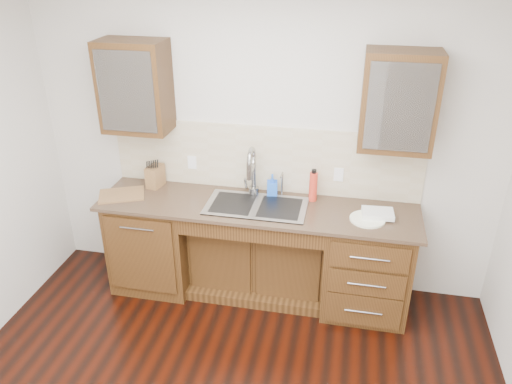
% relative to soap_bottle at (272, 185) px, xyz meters
% --- Properties ---
extents(wall_back, '(4.00, 0.10, 2.70)m').
position_rel_soap_bottle_xyz_m(wall_back, '(-0.09, 0.16, 0.34)').
color(wall_back, beige).
rests_on(wall_back, ground).
extents(base_cabinet_left, '(0.70, 0.62, 0.88)m').
position_rel_soap_bottle_xyz_m(base_cabinet_left, '(-1.04, -0.20, -0.57)').
color(base_cabinet_left, '#593014').
rests_on(base_cabinet_left, ground).
extents(base_cabinet_center, '(1.20, 0.44, 0.70)m').
position_rel_soap_bottle_xyz_m(base_cabinet_center, '(-0.09, -0.11, -0.66)').
color(base_cabinet_center, '#593014').
rests_on(base_cabinet_center, ground).
extents(base_cabinet_right, '(0.70, 0.62, 0.88)m').
position_rel_soap_bottle_xyz_m(base_cabinet_right, '(0.86, -0.20, -0.57)').
color(base_cabinet_right, '#593014').
rests_on(base_cabinet_right, ground).
extents(countertop, '(2.70, 0.65, 0.03)m').
position_rel_soap_bottle_xyz_m(countertop, '(-0.09, -0.21, -0.11)').
color(countertop, '#84705B').
rests_on(countertop, base_cabinet_left).
extents(backsplash, '(2.70, 0.02, 0.59)m').
position_rel_soap_bottle_xyz_m(backsplash, '(-0.09, 0.10, 0.20)').
color(backsplash, beige).
rests_on(backsplash, wall_back).
extents(sink, '(0.84, 0.46, 0.19)m').
position_rel_soap_bottle_xyz_m(sink, '(-0.09, -0.23, -0.18)').
color(sink, '#9E9EA5').
rests_on(sink, countertop).
extents(faucet, '(0.04, 0.04, 0.40)m').
position_rel_soap_bottle_xyz_m(faucet, '(-0.16, 0.00, 0.10)').
color(faucet, '#999993').
rests_on(faucet, countertop).
extents(filter_tap, '(0.02, 0.02, 0.24)m').
position_rel_soap_bottle_xyz_m(filter_tap, '(0.09, 0.01, 0.02)').
color(filter_tap, '#999993').
rests_on(filter_tap, countertop).
extents(upper_cabinet_left, '(0.55, 0.34, 0.75)m').
position_rel_soap_bottle_xyz_m(upper_cabinet_left, '(-1.14, -0.06, 0.82)').
color(upper_cabinet_left, '#593014').
rests_on(upper_cabinet_left, wall_back).
extents(upper_cabinet_right, '(0.55, 0.34, 0.75)m').
position_rel_soap_bottle_xyz_m(upper_cabinet_right, '(0.96, -0.06, 0.82)').
color(upper_cabinet_right, '#593014').
rests_on(upper_cabinet_right, wall_back).
extents(outlet_left, '(0.08, 0.01, 0.12)m').
position_rel_soap_bottle_xyz_m(outlet_left, '(-0.74, 0.09, 0.11)').
color(outlet_left, white).
rests_on(outlet_left, backsplash).
extents(outlet_right, '(0.08, 0.01, 0.12)m').
position_rel_soap_bottle_xyz_m(outlet_right, '(0.56, 0.09, 0.11)').
color(outlet_right, white).
rests_on(outlet_right, backsplash).
extents(soap_bottle, '(0.10, 0.10, 0.20)m').
position_rel_soap_bottle_xyz_m(soap_bottle, '(0.00, 0.00, 0.00)').
color(soap_bottle, blue).
rests_on(soap_bottle, countertop).
extents(water_bottle, '(0.08, 0.08, 0.26)m').
position_rel_soap_bottle_xyz_m(water_bottle, '(0.35, -0.02, 0.03)').
color(water_bottle, red).
rests_on(water_bottle, countertop).
extents(plate, '(0.28, 0.28, 0.02)m').
position_rel_soap_bottle_xyz_m(plate, '(0.82, -0.28, -0.09)').
color(plate, white).
rests_on(plate, countertop).
extents(dish_towel, '(0.26, 0.20, 0.04)m').
position_rel_soap_bottle_xyz_m(dish_towel, '(0.90, -0.21, -0.06)').
color(dish_towel, silver).
rests_on(dish_towel, plate).
extents(knife_block, '(0.14, 0.19, 0.20)m').
position_rel_soap_bottle_xyz_m(knife_block, '(-1.06, -0.03, 0.00)').
color(knife_block, olive).
rests_on(knife_block, countertop).
extents(cutting_board, '(0.45, 0.39, 0.02)m').
position_rel_soap_bottle_xyz_m(cutting_board, '(-1.28, -0.27, -0.09)').
color(cutting_board, brown).
rests_on(cutting_board, countertop).
extents(cup_left_a, '(0.13, 0.13, 0.09)m').
position_rel_soap_bottle_xyz_m(cup_left_a, '(-1.30, -0.06, 0.76)').
color(cup_left_a, white).
rests_on(cup_left_a, upper_cabinet_left).
extents(cup_left_b, '(0.13, 0.13, 0.09)m').
position_rel_soap_bottle_xyz_m(cup_left_b, '(-1.02, -0.06, 0.76)').
color(cup_left_b, white).
rests_on(cup_left_b, upper_cabinet_left).
extents(cup_right_a, '(0.15, 0.15, 0.09)m').
position_rel_soap_bottle_xyz_m(cup_right_a, '(0.89, -0.06, 0.76)').
color(cup_right_a, white).
rests_on(cup_right_a, upper_cabinet_right).
extents(cup_right_b, '(0.11, 0.11, 0.08)m').
position_rel_soap_bottle_xyz_m(cup_right_b, '(1.02, -0.06, 0.76)').
color(cup_right_b, white).
rests_on(cup_right_b, upper_cabinet_right).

